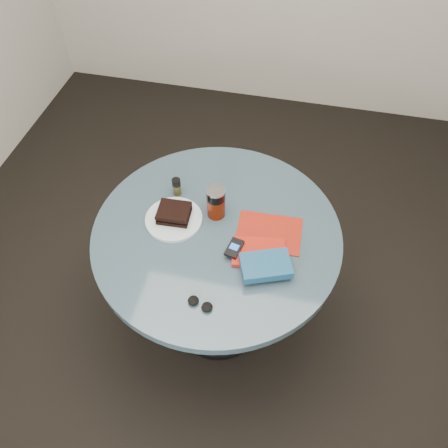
% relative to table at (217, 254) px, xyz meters
% --- Properties ---
extents(ground, '(4.00, 4.00, 0.00)m').
position_rel_table_xyz_m(ground, '(0.00, 0.00, -0.59)').
color(ground, black).
rests_on(ground, ground).
extents(table, '(1.00, 1.00, 0.75)m').
position_rel_table_xyz_m(table, '(0.00, 0.00, 0.00)').
color(table, black).
rests_on(table, ground).
extents(plate, '(0.29, 0.29, 0.01)m').
position_rel_table_xyz_m(plate, '(-0.18, 0.01, 0.17)').
color(plate, silver).
rests_on(plate, table).
extents(sandwich, '(0.13, 0.11, 0.04)m').
position_rel_table_xyz_m(sandwich, '(-0.18, 0.02, 0.20)').
color(sandwich, black).
rests_on(sandwich, plate).
extents(soda_can, '(0.08, 0.08, 0.14)m').
position_rel_table_xyz_m(soda_can, '(-0.02, 0.08, 0.24)').
color(soda_can, '#621804').
rests_on(soda_can, table).
extents(pepper_grinder, '(0.04, 0.04, 0.08)m').
position_rel_table_xyz_m(pepper_grinder, '(-0.21, 0.16, 0.21)').
color(pepper_grinder, '#49411F').
rests_on(pepper_grinder, table).
extents(magazine, '(0.26, 0.20, 0.00)m').
position_rel_table_xyz_m(magazine, '(0.21, 0.03, 0.17)').
color(magazine, maroon).
rests_on(magazine, table).
extents(red_book, '(0.22, 0.16, 0.02)m').
position_rel_table_xyz_m(red_book, '(0.18, -0.08, 0.18)').
color(red_book, '#B31B0E').
rests_on(red_book, magazine).
extents(novel, '(0.21, 0.17, 0.04)m').
position_rel_table_xyz_m(novel, '(0.22, -0.15, 0.20)').
color(novel, navy).
rests_on(novel, red_book).
extents(mp3_player, '(0.07, 0.10, 0.02)m').
position_rel_table_xyz_m(mp3_player, '(0.09, -0.09, 0.19)').
color(mp3_player, black).
rests_on(mp3_player, red_book).
extents(headphones, '(0.10, 0.06, 0.02)m').
position_rel_table_xyz_m(headphones, '(0.02, -0.34, 0.17)').
color(headphones, black).
rests_on(headphones, table).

